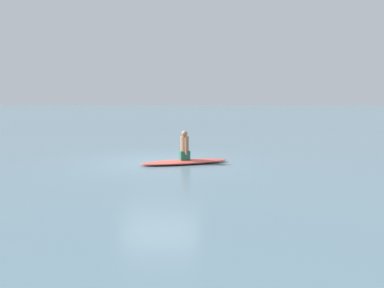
{
  "coord_description": "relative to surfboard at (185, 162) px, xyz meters",
  "views": [
    {
      "loc": [
        -12.09,
        -1.62,
        1.97
      ],
      "look_at": [
        -0.11,
        -1.07,
        0.61
      ],
      "focal_mm": 35.12,
      "sensor_mm": 36.0,
      "label": 1
    }
  ],
  "objects": [
    {
      "name": "ground_plane",
      "position": [
        0.34,
        0.85,
        -0.07
      ],
      "size": [
        400.0,
        400.0,
        0.0
      ],
      "primitive_type": "plane",
      "color": "slate"
    },
    {
      "name": "person_paddler",
      "position": [
        -0.0,
        0.0,
        0.49
      ],
      "size": [
        0.4,
        0.37,
        0.93
      ],
      "rotation": [
        0.0,
        0.0,
        -1.21
      ],
      "color": "#26664C",
      "rests_on": "surfboard"
    },
    {
      "name": "surfboard",
      "position": [
        0.0,
        0.0,
        0.0
      ],
      "size": [
        1.68,
        2.93,
        0.13
      ],
      "primitive_type": "ellipsoid",
      "rotation": [
        0.0,
        0.0,
        -1.21
      ],
      "color": "#D84C3F",
      "rests_on": "ground"
    }
  ]
}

